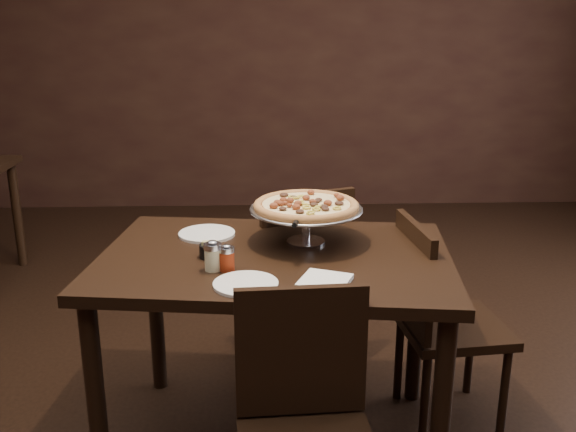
{
  "coord_description": "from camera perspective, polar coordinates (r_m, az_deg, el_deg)",
  "views": [
    {
      "loc": [
        0.05,
        -2.23,
        1.64
      ],
      "look_at": [
        0.14,
        0.05,
        0.94
      ],
      "focal_mm": 40.0,
      "sensor_mm": 36.0,
      "label": 1
    }
  ],
  "objects": [
    {
      "name": "chair_side",
      "position": [
        2.73,
        13.15,
        -8.58
      ],
      "size": [
        0.45,
        0.45,
        0.88
      ],
      "rotation": [
        0.0,
        0.0,
        1.68
      ],
      "color": "black",
      "rests_on": "ground"
    },
    {
      "name": "plate_left",
      "position": [
        2.61,
        -7.23,
        -1.57
      ],
      "size": [
        0.23,
        0.23,
        0.01
      ],
      "primitive_type": "cylinder",
      "color": "white",
      "rests_on": "dining_table"
    },
    {
      "name": "pizza_stand",
      "position": [
        2.46,
        1.63,
        0.87
      ],
      "size": [
        0.44,
        0.44,
        0.18
      ],
      "color": "silver",
      "rests_on": "dining_table"
    },
    {
      "name": "packet_caddy",
      "position": [
        2.36,
        -6.94,
        -3.05
      ],
      "size": [
        0.08,
        0.08,
        0.06
      ],
      "rotation": [
        0.0,
        0.0,
        -0.1
      ],
      "color": "black",
      "rests_on": "dining_table"
    },
    {
      "name": "plate_near",
      "position": [
        2.11,
        -3.78,
        -6.05
      ],
      "size": [
        0.21,
        0.21,
        0.01
      ],
      "primitive_type": "cylinder",
      "color": "white",
      "rests_on": "dining_table"
    },
    {
      "name": "room",
      "position": [
        2.27,
        -1.98,
        10.97
      ],
      "size": [
        6.04,
        7.04,
        2.84
      ],
      "color": "black",
      "rests_on": "ground"
    },
    {
      "name": "chair_near",
      "position": [
        2.02,
        1.56,
        -18.05
      ],
      "size": [
        0.43,
        0.43,
        0.88
      ],
      "rotation": [
        0.0,
        0.0,
        0.06
      ],
      "color": "black",
      "rests_on": "ground"
    },
    {
      "name": "dining_table",
      "position": [
        2.42,
        -1.14,
        -5.78
      ],
      "size": [
        1.39,
        1.01,
        0.81
      ],
      "rotation": [
        0.0,
        0.0,
        -0.12
      ],
      "color": "black",
      "rests_on": "ground"
    },
    {
      "name": "parmesan_shaker",
      "position": [
        2.23,
        -6.69,
        -3.56
      ],
      "size": [
        0.06,
        0.06,
        0.11
      ],
      "color": "#FAF8C2",
      "rests_on": "dining_table"
    },
    {
      "name": "serving_spatula",
      "position": [
        2.29,
        0.79,
        -0.5
      ],
      "size": [
        0.13,
        0.13,
        0.02
      ],
      "rotation": [
        0.0,
        0.0,
        -0.2
      ],
      "color": "silver",
      "rests_on": "pizza_stand"
    },
    {
      "name": "pepper_flake_shaker",
      "position": [
        2.22,
        -5.46,
        -3.76
      ],
      "size": [
        0.06,
        0.06,
        0.1
      ],
      "color": "maroon",
      "rests_on": "dining_table"
    },
    {
      "name": "chair_far",
      "position": [
        2.98,
        0.73,
        -5.28
      ],
      "size": [
        0.57,
        0.57,
        0.94
      ],
      "rotation": [
        0.0,
        0.0,
        3.51
      ],
      "color": "black",
      "rests_on": "ground"
    },
    {
      "name": "napkin_stack",
      "position": [
        2.12,
        3.29,
        -5.82
      ],
      "size": [
        0.2,
        0.2,
        0.02
      ],
      "primitive_type": "cube",
      "rotation": [
        0.0,
        0.0,
        -0.39
      ],
      "color": "white",
      "rests_on": "dining_table"
    }
  ]
}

